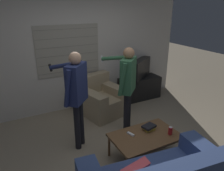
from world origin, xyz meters
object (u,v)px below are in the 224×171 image
(person_left_standing, at_px, (76,90))
(person_right_standing, at_px, (127,80))
(armchair_beige, at_px, (101,99))
(spare_remote, at_px, (131,134))
(coffee_table, at_px, (145,137))
(soda_can, at_px, (170,131))
(tv, at_px, (140,69))
(book_stack, at_px, (149,127))

(person_left_standing, relative_size, person_right_standing, 1.02)
(armchair_beige, relative_size, spare_remote, 7.93)
(person_right_standing, bearing_deg, coffee_table, -145.74)
(armchair_beige, distance_m, soda_can, 1.92)
(tv, distance_m, spare_remote, 2.38)
(armchair_beige, height_order, person_right_standing, person_right_standing)
(coffee_table, height_order, soda_can, soda_can)
(coffee_table, relative_size, person_left_standing, 0.64)
(spare_remote, bearing_deg, person_right_standing, 48.18)
(tv, xyz_separation_m, spare_remote, (-1.44, -1.86, -0.37))
(person_left_standing, xyz_separation_m, soda_can, (1.18, -0.93, -0.57))
(person_right_standing, distance_m, soda_can, 1.14)
(tv, relative_size, spare_remote, 6.15)
(person_left_standing, relative_size, soda_can, 13.11)
(person_left_standing, bearing_deg, soda_can, -84.26)
(armchair_beige, xyz_separation_m, person_right_standing, (0.12, -0.92, 0.72))
(armchair_beige, bearing_deg, spare_remote, 68.15)
(coffee_table, distance_m, person_right_standing, 1.07)
(coffee_table, relative_size, book_stack, 4.44)
(tv, bearing_deg, book_stack, 25.16)
(armchair_beige, distance_m, person_right_standing, 1.17)
(tv, distance_m, soda_can, 2.33)
(tv, height_order, book_stack, tv)
(soda_can, bearing_deg, armchair_beige, 99.65)
(coffee_table, relative_size, tv, 1.26)
(armchair_beige, bearing_deg, person_left_standing, 34.59)
(armchair_beige, height_order, book_stack, armchair_beige)
(spare_remote, bearing_deg, soda_can, -41.23)
(tv, relative_size, soda_can, 6.64)
(person_left_standing, relative_size, spare_remote, 12.15)
(person_right_standing, bearing_deg, person_left_standing, 137.43)
(coffee_table, height_order, person_right_standing, person_right_standing)
(book_stack, height_order, soda_can, soda_can)
(person_left_standing, height_order, person_right_standing, person_left_standing)
(armchair_beige, relative_size, book_stack, 4.55)
(spare_remote, bearing_deg, armchair_beige, 66.64)
(soda_can, bearing_deg, person_left_standing, 141.68)
(coffee_table, relative_size, soda_can, 8.35)
(soda_can, distance_m, spare_remote, 0.62)
(coffee_table, bearing_deg, soda_can, -22.52)
(coffee_table, height_order, person_left_standing, person_left_standing)
(tv, bearing_deg, person_left_standing, -4.15)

